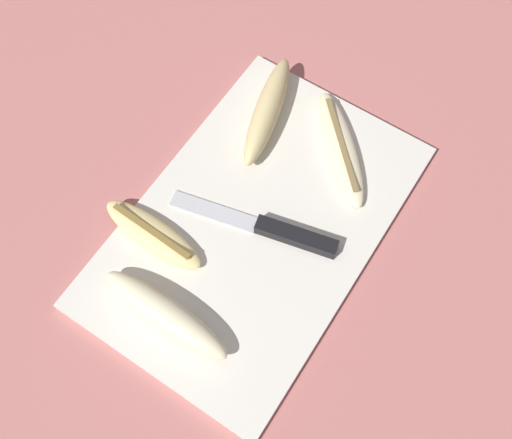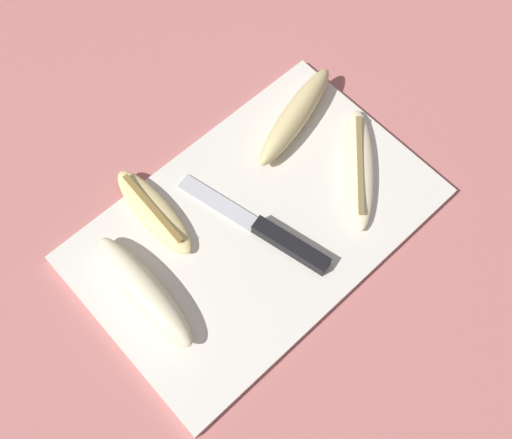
% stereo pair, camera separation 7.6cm
% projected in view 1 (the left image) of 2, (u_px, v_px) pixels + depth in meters
% --- Properties ---
extents(ground_plane, '(4.00, 4.00, 0.00)m').
position_uv_depth(ground_plane, '(256.00, 226.00, 0.78)').
color(ground_plane, '#B76B66').
extents(cutting_board, '(0.45, 0.29, 0.01)m').
position_uv_depth(cutting_board, '(256.00, 225.00, 0.78)').
color(cutting_board, silver).
rests_on(cutting_board, ground_plane).
extents(knife, '(0.07, 0.22, 0.02)m').
position_uv_depth(knife, '(282.00, 232.00, 0.76)').
color(knife, black).
rests_on(knife, cutting_board).
extents(banana_bright_far, '(0.04, 0.18, 0.04)m').
position_uv_depth(banana_bright_far, '(166.00, 314.00, 0.70)').
color(banana_bright_far, beige).
rests_on(banana_bright_far, cutting_board).
extents(banana_pale_long, '(0.16, 0.16, 0.02)m').
position_uv_depth(banana_pale_long, '(341.00, 148.00, 0.80)').
color(banana_pale_long, beige).
rests_on(banana_pale_long, cutting_board).
extents(banana_spotted_left, '(0.18, 0.08, 0.04)m').
position_uv_depth(banana_spotted_left, '(268.00, 110.00, 0.82)').
color(banana_spotted_left, '#DBC684').
rests_on(banana_spotted_left, cutting_board).
extents(banana_golden_short, '(0.05, 0.15, 0.02)m').
position_uv_depth(banana_golden_short, '(153.00, 234.00, 0.75)').
color(banana_golden_short, '#EDD689').
rests_on(banana_golden_short, cutting_board).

